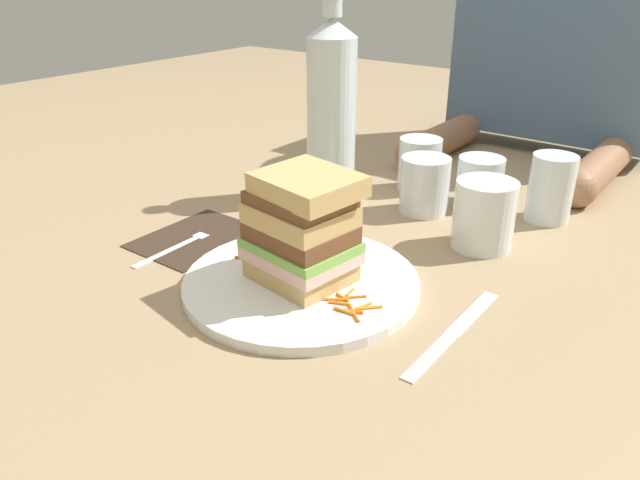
# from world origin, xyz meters

# --- Properties ---
(ground_plane) EXTENTS (3.00, 3.00, 0.00)m
(ground_plane) POSITION_xyz_m (0.00, 0.00, 0.00)
(ground_plane) COLOR #9E8460
(main_plate) EXTENTS (0.28, 0.28, 0.01)m
(main_plate) POSITION_xyz_m (0.00, 0.01, 0.01)
(main_plate) COLOR white
(main_plate) RESTS_ON ground_plane
(sandwich) EXTENTS (0.13, 0.11, 0.13)m
(sandwich) POSITION_xyz_m (0.01, 0.01, 0.08)
(sandwich) COLOR tan
(sandwich) RESTS_ON main_plate
(carrot_shred_0) EXTENTS (0.01, 0.03, 0.00)m
(carrot_shred_0) POSITION_xyz_m (-0.06, -0.00, 0.01)
(carrot_shred_0) COLOR orange
(carrot_shred_0) RESTS_ON main_plate
(carrot_shred_1) EXTENTS (0.02, 0.03, 0.00)m
(carrot_shred_1) POSITION_xyz_m (-0.09, 0.01, 0.01)
(carrot_shred_1) COLOR orange
(carrot_shred_1) RESTS_ON main_plate
(carrot_shred_2) EXTENTS (0.01, 0.02, 0.00)m
(carrot_shred_2) POSITION_xyz_m (-0.09, 0.02, 0.01)
(carrot_shred_2) COLOR orange
(carrot_shred_2) RESTS_ON main_plate
(carrot_shred_3) EXTENTS (0.03, 0.01, 0.00)m
(carrot_shred_3) POSITION_xyz_m (-0.08, -0.00, 0.01)
(carrot_shred_3) COLOR orange
(carrot_shred_3) RESTS_ON main_plate
(carrot_shred_4) EXTENTS (0.03, 0.01, 0.00)m
(carrot_shred_4) POSITION_xyz_m (-0.05, 0.02, 0.01)
(carrot_shred_4) COLOR orange
(carrot_shred_4) RESTS_ON main_plate
(carrot_shred_5) EXTENTS (0.03, 0.01, 0.00)m
(carrot_shred_5) POSITION_xyz_m (-0.08, 0.01, 0.01)
(carrot_shred_5) COLOR orange
(carrot_shred_5) RESTS_ON main_plate
(carrot_shred_6) EXTENTS (0.02, 0.00, 0.00)m
(carrot_shred_6) POSITION_xyz_m (-0.07, 0.03, 0.01)
(carrot_shred_6) COLOR orange
(carrot_shred_6) RESTS_ON main_plate
(carrot_shred_7) EXTENTS (0.03, 0.01, 0.00)m
(carrot_shred_7) POSITION_xyz_m (-0.07, 0.04, 0.01)
(carrot_shred_7) COLOR orange
(carrot_shred_7) RESTS_ON main_plate
(carrot_shred_8) EXTENTS (0.01, 0.02, 0.00)m
(carrot_shred_8) POSITION_xyz_m (0.09, 0.00, 0.01)
(carrot_shred_8) COLOR orange
(carrot_shred_8) RESTS_ON main_plate
(carrot_shred_9) EXTENTS (0.03, 0.01, 0.00)m
(carrot_shred_9) POSITION_xyz_m (0.08, -0.02, 0.01)
(carrot_shred_9) COLOR orange
(carrot_shred_9) RESTS_ON main_plate
(carrot_shred_10) EXTENTS (0.02, 0.01, 0.00)m
(carrot_shred_10) POSITION_xyz_m (0.07, -0.01, 0.01)
(carrot_shred_10) COLOR orange
(carrot_shred_10) RESTS_ON main_plate
(carrot_shred_11) EXTENTS (0.01, 0.02, 0.00)m
(carrot_shred_11) POSITION_xyz_m (0.07, 0.01, 0.01)
(carrot_shred_11) COLOR orange
(carrot_shred_11) RESTS_ON main_plate
(carrot_shred_12) EXTENTS (0.02, 0.03, 0.00)m
(carrot_shred_12) POSITION_xyz_m (0.10, -0.00, 0.01)
(carrot_shred_12) COLOR orange
(carrot_shred_12) RESTS_ON main_plate
(carrot_shred_13) EXTENTS (0.03, 0.02, 0.00)m
(carrot_shred_13) POSITION_xyz_m (0.09, -0.02, 0.01)
(carrot_shred_13) COLOR orange
(carrot_shred_13) RESTS_ON main_plate
(carrot_shred_14) EXTENTS (0.03, 0.01, 0.00)m
(carrot_shred_14) POSITION_xyz_m (0.09, -0.02, 0.01)
(carrot_shred_14) COLOR orange
(carrot_shred_14) RESTS_ON main_plate
(carrot_shred_15) EXTENTS (0.02, 0.02, 0.00)m
(carrot_shred_15) POSITION_xyz_m (0.06, -0.01, 0.01)
(carrot_shred_15) COLOR orange
(carrot_shred_15) RESTS_ON main_plate
(carrot_shred_16) EXTENTS (0.02, 0.02, 0.00)m
(carrot_shred_16) POSITION_xyz_m (0.08, 0.01, 0.01)
(carrot_shred_16) COLOR orange
(carrot_shred_16) RESTS_ON main_plate
(carrot_shred_17) EXTENTS (0.02, 0.01, 0.00)m
(carrot_shred_17) POSITION_xyz_m (0.07, -0.00, 0.01)
(carrot_shred_17) COLOR orange
(carrot_shred_17) RESTS_ON main_plate
(napkin_dark) EXTENTS (0.13, 0.16, 0.00)m
(napkin_dark) POSITION_xyz_m (-0.20, 0.03, 0.00)
(napkin_dark) COLOR #38281E
(napkin_dark) RESTS_ON ground_plane
(fork) EXTENTS (0.02, 0.17, 0.00)m
(fork) POSITION_xyz_m (-0.20, 0.00, 0.00)
(fork) COLOR silver
(fork) RESTS_ON napkin_dark
(knife) EXTENTS (0.02, 0.20, 0.00)m
(knife) POSITION_xyz_m (0.19, 0.03, 0.00)
(knife) COLOR silver
(knife) RESTS_ON ground_plane
(juice_glass) EXTENTS (0.08, 0.08, 0.09)m
(juice_glass) POSITION_xyz_m (0.12, 0.24, 0.04)
(juice_glass) COLOR white
(juice_glass) RESTS_ON ground_plane
(water_bottle) EXTENTS (0.08, 0.08, 0.31)m
(water_bottle) POSITION_xyz_m (-0.16, 0.28, 0.14)
(water_bottle) COLOR silver
(water_bottle) RESTS_ON ground_plane
(empty_tumbler_0) EXTENTS (0.07, 0.07, 0.09)m
(empty_tumbler_0) POSITION_xyz_m (-0.06, 0.39, 0.04)
(empty_tumbler_0) COLOR silver
(empty_tumbler_0) RESTS_ON ground_plane
(empty_tumbler_1) EXTENTS (0.07, 0.07, 0.09)m
(empty_tumbler_1) POSITION_xyz_m (0.00, 0.31, 0.04)
(empty_tumbler_1) COLOR silver
(empty_tumbler_1) RESTS_ON ground_plane
(empty_tumbler_2) EXTENTS (0.07, 0.07, 0.08)m
(empty_tumbler_2) POSITION_xyz_m (0.05, 0.39, 0.04)
(empty_tumbler_2) COLOR silver
(empty_tumbler_2) RESTS_ON ground_plane
(empty_tumbler_3) EXTENTS (0.06, 0.06, 0.10)m
(empty_tumbler_3) POSITION_xyz_m (0.16, 0.39, 0.05)
(empty_tumbler_3) COLOR silver
(empty_tumbler_3) RESTS_ON ground_plane
(diner_across) EXTENTS (0.39, 0.41, 0.60)m
(diner_across) POSITION_xyz_m (0.03, 0.74, 0.28)
(diner_across) COLOR #936647
(diner_across) RESTS_ON ground_plane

